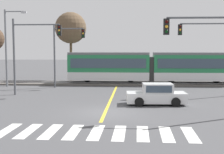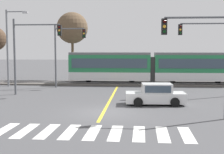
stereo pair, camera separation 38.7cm
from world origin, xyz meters
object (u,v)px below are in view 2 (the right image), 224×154
object	(u,v)px
light_rail_tram	(152,66)
traffic_light_far_left	(65,47)
sedan_crossing	(156,95)
bare_tree_west	(72,28)
traffic_light_near_right	(205,47)
street_lamp_west	(9,43)
traffic_light_mid_left	(30,45)
traffic_light_mid_right	(212,45)

from	to	relation	value
light_rail_tram	traffic_light_far_left	bearing A→B (deg)	-158.96
sedan_crossing	bare_tree_west	size ratio (longest dim) A/B	0.50
traffic_light_near_right	street_lamp_west	world-z (taller)	street_lamp_west
sedan_crossing	light_rail_tram	bearing A→B (deg)	88.42
traffic_light_far_left	traffic_light_mid_left	distance (m)	5.67
traffic_light_near_right	traffic_light_mid_left	bearing A→B (deg)	147.03
traffic_light_mid_left	street_lamp_west	size ratio (longest dim) A/B	0.81
light_rail_tram	traffic_light_far_left	world-z (taller)	traffic_light_far_left
sedan_crossing	traffic_light_far_left	distance (m)	13.29
traffic_light_far_left	bare_tree_west	bearing A→B (deg)	96.01
light_rail_tram	traffic_light_mid_right	distance (m)	9.87
traffic_light_mid_left	traffic_light_far_left	bearing A→B (deg)	71.26
sedan_crossing	traffic_light_mid_right	distance (m)	7.50
traffic_light_mid_left	street_lamp_west	world-z (taller)	street_lamp_west
street_lamp_west	traffic_light_near_right	bearing A→B (deg)	-39.69
traffic_light_mid_right	traffic_light_far_left	xyz separation A→B (m)	(-13.58, 4.99, -0.11)
traffic_light_mid_right	traffic_light_far_left	bearing A→B (deg)	159.83
traffic_light_mid_left	bare_tree_west	bearing A→B (deg)	85.25
traffic_light_mid_right	traffic_light_near_right	xyz separation A→B (m)	(-2.42, -8.80, -0.27)
traffic_light_mid_right	street_lamp_west	bearing A→B (deg)	164.32
street_lamp_west	sedan_crossing	bearing A→B (deg)	-33.82
traffic_light_mid_left	traffic_light_near_right	xyz separation A→B (m)	(12.98, -8.42, -0.25)
sedan_crossing	traffic_light_far_left	xyz separation A→B (m)	(-8.72, 9.39, 3.53)
traffic_light_mid_right	street_lamp_west	xyz separation A→B (m)	(-19.68, 5.52, 0.31)
traffic_light_mid_right	street_lamp_west	world-z (taller)	street_lamp_west
traffic_light_near_right	bare_tree_west	xyz separation A→B (m)	(-11.92, 21.08, 2.54)
traffic_light_mid_right	bare_tree_west	xyz separation A→B (m)	(-14.35, 12.29, 2.27)
sedan_crossing	street_lamp_west	xyz separation A→B (m)	(-14.82, 9.93, 3.94)
traffic_light_near_right	light_rail_tram	bearing A→B (deg)	96.87
traffic_light_far_left	light_rail_tram	bearing A→B (deg)	21.04
light_rail_tram	street_lamp_west	xyz separation A→B (m)	(-15.18, -2.95, 2.59)
sedan_crossing	street_lamp_west	size ratio (longest dim) A/B	0.53
traffic_light_mid_right	traffic_light_far_left	distance (m)	14.46
traffic_light_mid_left	bare_tree_west	distance (m)	12.92
traffic_light_near_right	street_lamp_west	bearing A→B (deg)	140.31
street_lamp_west	bare_tree_west	xyz separation A→B (m)	(5.34, 6.76, 1.96)
traffic_light_mid_right	traffic_light_near_right	bearing A→B (deg)	-105.39
bare_tree_west	street_lamp_west	bearing A→B (deg)	-128.28
traffic_light_far_left	bare_tree_west	size ratio (longest dim) A/B	0.75
light_rail_tram	traffic_light_far_left	size ratio (longest dim) A/B	2.87
sedan_crossing	street_lamp_west	world-z (taller)	street_lamp_west
light_rail_tram	street_lamp_west	distance (m)	15.68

